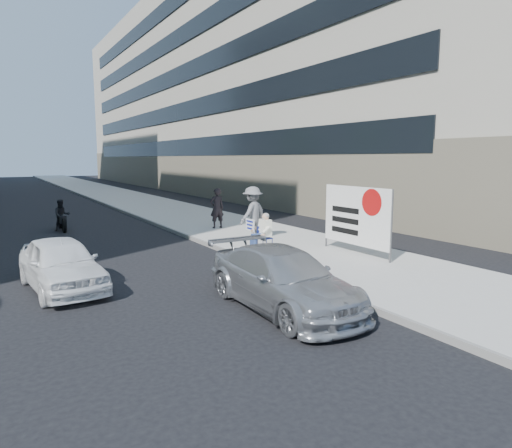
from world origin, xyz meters
TOP-DOWN VIEW (x-y plane):
  - ground at (0.00, 0.00)m, footprint 160.00×160.00m
  - near_sidewalk at (4.00, 20.00)m, footprint 5.00×120.00m
  - near_building at (17.00, 32.00)m, footprint 14.00×70.00m
  - seated_protester at (2.29, 2.77)m, footprint 0.83×1.11m
  - jogger at (3.21, 4.96)m, footprint 1.51×1.20m
  - pedestrian_woman at (3.30, 8.32)m, footprint 0.67×0.46m
  - protest_banner at (4.78, 0.97)m, footprint 0.08×3.06m
  - parked_sedan at (-0.04, -2.00)m, footprint 1.83×4.48m
  - white_sedan_near at (-3.99, 2.00)m, footprint 1.93×3.97m
  - motorcycle at (-2.68, 11.99)m, footprint 0.70×2.04m

SIDE VIEW (x-z plane):
  - ground at x=0.00m, z-range 0.00..0.00m
  - near_sidewalk at x=4.00m, z-range 0.00..0.15m
  - motorcycle at x=-2.68m, z-range -0.08..1.35m
  - parked_sedan at x=-0.04m, z-range 0.00..1.30m
  - white_sedan_near at x=-3.99m, z-range 0.00..1.30m
  - seated_protester at x=2.29m, z-range 0.22..1.53m
  - pedestrian_woman at x=3.30m, z-range 0.15..1.94m
  - jogger at x=3.21m, z-range 0.15..2.19m
  - protest_banner at x=4.78m, z-range 0.30..2.50m
  - near_building at x=17.00m, z-range 0.00..20.00m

